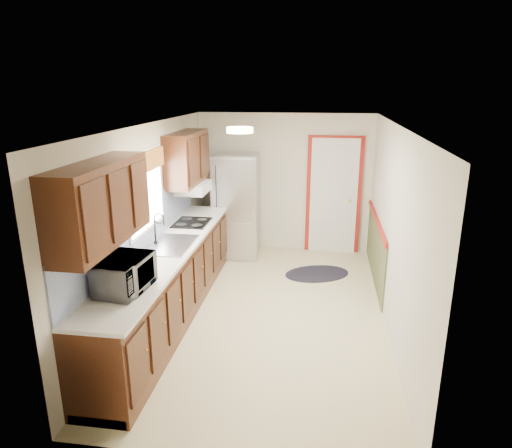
% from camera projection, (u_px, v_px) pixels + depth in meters
% --- Properties ---
extents(room_shell, '(3.20, 5.20, 2.52)m').
position_uv_depth(room_shell, '(268.00, 225.00, 5.61)').
color(room_shell, beige).
rests_on(room_shell, ground).
extents(kitchen_run, '(0.63, 4.00, 2.20)m').
position_uv_depth(kitchen_run, '(165.00, 257.00, 5.62)').
color(kitchen_run, '#37190C').
rests_on(kitchen_run, ground).
extents(back_wall_trim, '(1.12, 2.30, 2.08)m').
position_uv_depth(back_wall_trim, '(342.00, 207.00, 7.65)').
color(back_wall_trim, maroon).
rests_on(back_wall_trim, ground).
extents(ceiling_fixture, '(0.30, 0.30, 0.06)m').
position_uv_depth(ceiling_fixture, '(240.00, 130.00, 5.12)').
color(ceiling_fixture, '#FFD88C').
rests_on(ceiling_fixture, room_shell).
extents(microwave, '(0.37, 0.62, 0.40)m').
position_uv_depth(microwave, '(124.00, 271.00, 4.36)').
color(microwave, white).
rests_on(microwave, kitchen_run).
extents(refrigerator, '(0.79, 0.77, 1.76)m').
position_uv_depth(refrigerator, '(236.00, 205.00, 7.75)').
color(refrigerator, '#B7B7BC').
rests_on(refrigerator, ground).
extents(rug, '(1.19, 0.99, 0.01)m').
position_uv_depth(rug, '(317.00, 274.00, 7.16)').
color(rug, black).
rests_on(rug, ground).
extents(cooktop, '(0.47, 0.57, 0.02)m').
position_uv_depth(cooktop, '(192.00, 223.00, 6.56)').
color(cooktop, black).
rests_on(cooktop, kitchen_run).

